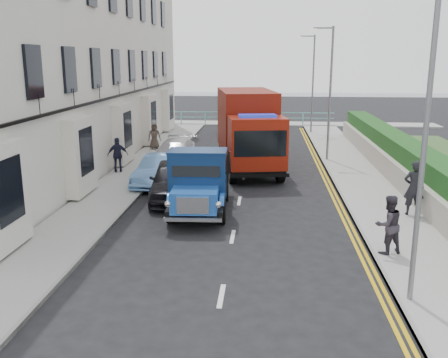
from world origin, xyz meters
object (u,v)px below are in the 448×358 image
red_lorry (248,128)px  bedford_lorry (198,186)px  lamp_far (311,78)px  parked_car_front (174,180)px  pedestrian_east_near (414,188)px  lamp_mid (328,86)px  lamp_near (420,129)px

red_lorry → bedford_lorry: bearing=-110.1°
lamp_far → parked_car_front: bearing=-110.8°
lamp_far → parked_car_front: (-6.78, -17.86, -3.24)m
lamp_far → parked_car_front: lamp_far is taller
bedford_lorry → pedestrian_east_near: bedford_lorry is taller
bedford_lorry → red_lorry: bearing=77.3°
parked_car_front → pedestrian_east_near: size_ratio=2.31×
red_lorry → parked_car_front: 6.50m
red_lorry → lamp_far: bearing=61.8°
lamp_mid → bedford_lorry: bearing=-119.0°
parked_car_front → pedestrian_east_near: bearing=-19.2°
lamp_far → bedford_lorry: 20.91m
lamp_mid → bedford_lorry: (-5.51, -9.96, -2.92)m
bedford_lorry → parked_car_front: bedford_lorry is taller
lamp_far → pedestrian_east_near: 19.92m
lamp_far → pedestrian_east_near: lamp_far is taller
lamp_near → pedestrian_east_near: 7.28m
pedestrian_east_near → bedford_lorry: bearing=6.2°
lamp_far → parked_car_front: 19.37m
lamp_mid → parked_car_front: 10.87m
red_lorry → pedestrian_east_near: (5.99, -7.52, -0.97)m
parked_car_front → lamp_near: bearing=-58.0°
red_lorry → lamp_near: bearing=-83.3°
lamp_near → lamp_mid: (0.00, 16.00, 0.00)m
lamp_near → parked_car_front: lamp_near is taller
bedford_lorry → pedestrian_east_near: 7.44m
lamp_near → lamp_far: same height
bedford_lorry → lamp_near: bearing=-49.9°
lamp_far → pedestrian_east_near: bearing=-84.4°
bedford_lorry → parked_car_front: bearing=118.8°
red_lorry → pedestrian_east_near: bearing=-61.1°
lamp_near → parked_car_front: 11.08m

